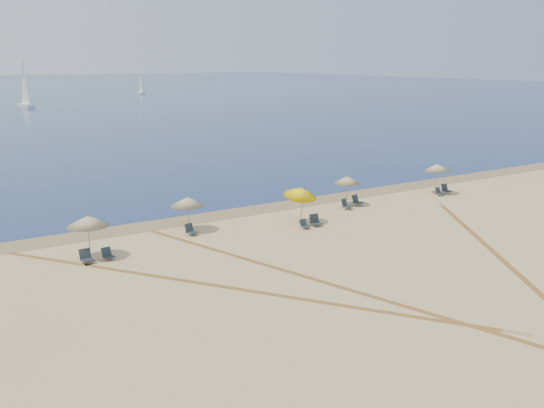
{
  "coord_description": "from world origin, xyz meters",
  "views": [
    {
      "loc": [
        -21.36,
        -12.64,
        10.45
      ],
      "look_at": [
        0.0,
        20.0,
        1.3
      ],
      "focal_mm": 40.96,
      "sensor_mm": 36.0,
      "label": 1
    }
  ],
  "objects": [
    {
      "name": "chair_2",
      "position": [
        -11.41,
        18.63,
        0.28
      ],
      "size": [
        0.61,
        0.68,
        0.64
      ],
      "rotation": [
        0.0,
        0.0,
        0.14
      ],
      "color": "black",
      "rests_on": "ground"
    },
    {
      "name": "tire_tracks",
      "position": [
        -2.41,
        9.59,
        0.0
      ],
      "size": [
        53.89,
        46.08,
        0.0
      ],
      "color": "tan",
      "rests_on": "ground"
    },
    {
      "name": "umbrella_1",
      "position": [
        -12.12,
        19.34,
        2.06
      ],
      "size": [
        2.27,
        2.27,
        2.4
      ],
      "color": "gray",
      "rests_on": "ground"
    },
    {
      "name": "chair_3",
      "position": [
        -5.63,
        20.43,
        0.31
      ],
      "size": [
        0.73,
        0.8,
        0.69
      ],
      "rotation": [
        0.0,
        0.0,
        0.27
      ],
      "color": "black",
      "rests_on": "ground"
    },
    {
      "name": "sailboat_0",
      "position": [
        9.0,
        133.66,
        2.95
      ],
      "size": [
        2.32,
        6.69,
        9.77
      ],
      "rotation": [
        0.0,
        0.0,
        0.1
      ],
      "color": "white",
      "rests_on": "ocean"
    },
    {
      "name": "umbrella_4",
      "position": [
        7.33,
        21.28,
        1.9
      ],
      "size": [
        1.98,
        1.98,
        2.25
      ],
      "color": "gray",
      "rests_on": "ground"
    },
    {
      "name": "chair_4",
      "position": [
        1.04,
        17.84,
        0.26
      ],
      "size": [
        0.56,
        0.63,
        0.59
      ],
      "rotation": [
        0.0,
        0.0,
        0.13
      ],
      "color": "black",
      "rests_on": "ground"
    },
    {
      "name": "umbrella_3",
      "position": [
        1.45,
        18.91,
        2.12
      ],
      "size": [
        2.14,
        2.21,
        2.65
      ],
      "color": "gray",
      "rests_on": "ground"
    },
    {
      "name": "wet_sand",
      "position": [
        0.0,
        24.0,
        0.0
      ],
      "size": [
        500.0,
        500.0,
        0.0
      ],
      "primitive_type": "plane",
      "color": "olive",
      "rests_on": "ground"
    },
    {
      "name": "sailboat_1",
      "position": [
        50.91,
        171.61,
        2.3
      ],
      "size": [
        2.21,
        5.26,
        7.61
      ],
      "rotation": [
        0.0,
        0.0,
        -0.18
      ],
      "color": "white",
      "rests_on": "ocean"
    },
    {
      "name": "chair_9",
      "position": [
        16.73,
        20.24,
        0.32
      ],
      "size": [
        0.63,
        0.73,
        0.73
      ],
      "rotation": [
        0.0,
        0.0,
        -0.03
      ],
      "color": "black",
      "rests_on": "ground"
    },
    {
      "name": "chair_6",
      "position": [
        6.58,
        20.41,
        0.32
      ],
      "size": [
        0.83,
        0.89,
        0.74
      ],
      "rotation": [
        0.0,
        0.0,
        0.38
      ],
      "color": "black",
      "rests_on": "ground"
    },
    {
      "name": "chair_1",
      "position": [
        -12.54,
        18.64,
        0.32
      ],
      "size": [
        0.66,
        0.75,
        0.74
      ],
      "rotation": [
        0.0,
        0.0,
        0.07
      ],
      "color": "black",
      "rests_on": "ground"
    },
    {
      "name": "umbrella_2",
      "position": [
        -5.34,
        21.34,
        1.88
      ],
      "size": [
        2.14,
        2.14,
        2.22
      ],
      "color": "gray",
      "rests_on": "ground"
    },
    {
      "name": "chair_8",
      "position": [
        15.61,
        19.91,
        0.28
      ],
      "size": [
        0.61,
        0.69,
        0.64
      ],
      "rotation": [
        0.0,
        0.0,
        0.14
      ],
      "color": "black",
      "rests_on": "ground"
    },
    {
      "name": "chair_5",
      "position": [
        2.0,
        17.98,
        0.33
      ],
      "size": [
        0.72,
        0.81,
        0.75
      ],
      "rotation": [
        0.0,
        0.0,
        -0.15
      ],
      "color": "black",
      "rests_on": "ground"
    },
    {
      "name": "chair_7",
      "position": [
        8.06,
        20.96,
        0.33
      ],
      "size": [
        0.77,
        0.85,
        0.74
      ],
      "rotation": [
        0.0,
        0.0,
        0.25
      ],
      "color": "black",
      "rests_on": "ground"
    },
    {
      "name": "umbrella_5",
      "position": [
        15.85,
        20.52,
        2.1
      ],
      "size": [
        2.18,
        2.21,
        2.45
      ],
      "color": "gray",
      "rests_on": "ground"
    }
  ]
}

